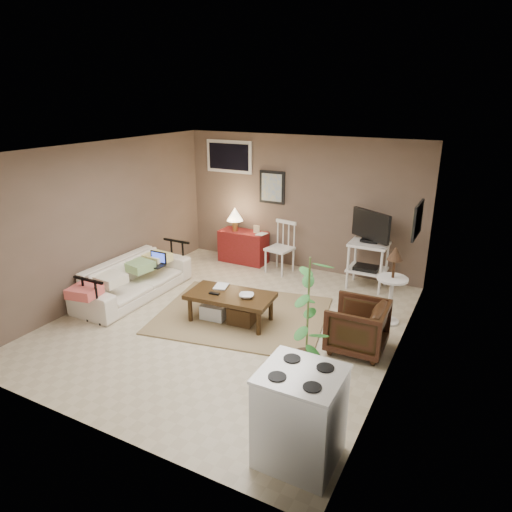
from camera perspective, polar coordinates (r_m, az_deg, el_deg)
The scene contains 20 objects.
floor at distance 6.56m, azimuth -3.25°, elevation -8.18°, with size 5.00×5.00×0.00m, color #C1B293.
art_back at distance 8.40m, azimuth 2.02°, elevation 8.57°, with size 0.50×0.03×0.60m, color black.
art_right at distance 6.25m, azimuth 19.57°, elevation 4.26°, with size 0.03×0.60×0.45m, color black.
window at distance 8.75m, azimuth -3.38°, elevation 12.31°, with size 0.96×0.03×0.60m, color silver.
rug at distance 6.71m, azimuth -1.76°, elevation -7.37°, with size 2.36×1.89×0.02m, color #8C7351.
coffee_table at distance 6.45m, azimuth -3.27°, elevation -6.17°, with size 1.25×0.73×0.45m.
sofa at distance 7.44m, azimuth -15.10°, elevation -2.05°, with size 2.02×0.59×0.79m, color #F1E2D0.
sofa_pillows at distance 7.23m, azimuth -16.11°, elevation -2.04°, with size 0.39×1.92×0.14m, color #EDE3C4, non-canonical shape.
sofa_end_rails at distance 7.39m, azimuth -14.40°, elevation -2.61°, with size 0.54×2.02×0.68m, color black, non-canonical shape.
laptop at distance 7.52m, azimuth -12.32°, elevation -0.64°, with size 0.31×0.23×0.21m.
red_console at distance 8.70m, azimuth -1.69°, elevation 1.57°, with size 0.91×0.41×1.05m.
spindle_chair at distance 8.19m, azimuth 3.05°, elevation 0.90°, with size 0.48×0.48×0.93m.
tv_stand at distance 7.64m, azimuth 13.91°, elevation 0.98°, with size 0.70×0.50×1.30m.
side_table at distance 6.51m, azimuth 16.73°, elevation -2.46°, with size 0.42×0.42×1.13m.
armchair at distance 5.86m, azimuth 12.55°, elevation -8.33°, with size 0.69×0.64×0.71m, color black.
potted_plant at distance 5.00m, azimuth 6.48°, elevation -7.44°, with size 0.37×0.37×1.49m.
stove at distance 4.16m, azimuth 5.51°, elevation -19.33°, with size 0.68×0.64×0.89m.
bowl at distance 6.22m, azimuth -1.20°, elevation -4.35°, with size 0.20×0.05×0.20m, color #36240E.
book_table at distance 6.58m, azimuth -5.17°, elevation -2.80°, with size 0.18×0.02×0.25m, color #36240E.
book_console at distance 8.42m, azimuth 0.27°, elevation 3.47°, with size 0.16×0.02×0.21m, color #36240E.
Camera 1 is at (3.02, -4.96, 3.05)m, focal length 32.00 mm.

